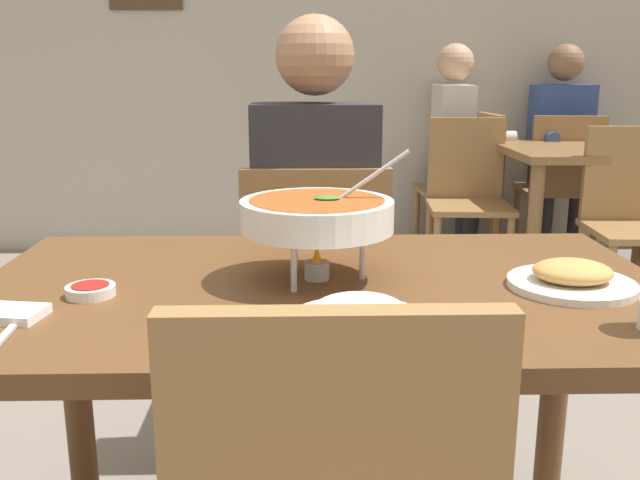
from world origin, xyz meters
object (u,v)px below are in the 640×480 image
Objects in this scene: dining_table_far at (598,173)px; chair_bg_left at (471,178)px; chair_bg_window at (633,211)px; patron_bg_left at (458,139)px; dining_table_main at (322,337)px; rice_plate at (359,317)px; diner_main at (315,213)px; curry_bowl at (317,216)px; appetizer_plate at (572,278)px; patron_bg_middle at (562,138)px; chair_diner_main at (315,293)px; chair_bg_corner at (467,190)px; sauce_dish at (91,290)px; chair_bg_middle at (561,180)px.

chair_bg_left is (-0.55, 0.54, -0.11)m from dining_table_far.
chair_bg_window is 0.69× the size of patron_bg_left.
dining_table_main is at bearing -109.05° from chair_bg_left.
rice_plate is 0.27× the size of chair_bg_left.
diner_main is 1.00× the size of patron_bg_left.
diner_main is 0.97m from rice_plate.
curry_bowl is 2.81m from dining_table_far.
patron_bg_middle is (1.09, 2.99, -0.03)m from appetizer_plate.
chair_diner_main is 1.00× the size of chair_bg_corner.
dining_table_far is 1.11× the size of chair_bg_left.
chair_diner_main reaches higher than dining_table_main.
chair_bg_window is (0.52, -1.03, 0.00)m from chair_bg_left.
rice_plate is at bearing -106.91° from chair_bg_corner.
patron_bg_middle is (1.57, 2.95, 0.10)m from dining_table_main.
rice_plate is 3.54m from patron_bg_middle.
curry_bowl is 0.37× the size of chair_bg_left.
chair_diner_main is at bearing -90.00° from diner_main.
curry_bowl is 0.50m from appetizer_plate.
rice_plate is 2.67× the size of sauce_dish.
chair_bg_middle reaches higher than appetizer_plate.
diner_main is (0.00, 0.03, 0.24)m from chair_diner_main.
dining_table_far is 0.76× the size of patron_bg_middle.
diner_main is at bearing -116.66° from chair_bg_corner.
chair_bg_left is at bearing 64.25° from sauce_dish.
patron_bg_middle is at bearing 70.00° from appetizer_plate.
dining_table_far is at bearing 56.19° from curry_bowl.
chair_bg_left is (1.00, 2.20, 0.00)m from chair_diner_main.
appetizer_plate is (0.48, -0.04, 0.13)m from dining_table_main.
appetizer_plate is 0.27× the size of chair_bg_middle.
appetizer_plate is 0.27× the size of chair_bg_corner.
dining_table_far is at bearing 60.07° from rice_plate.
dining_table_main is 5.63× the size of appetizer_plate.
chair_diner_main is 2.28m from dining_table_far.
appetizer_plate is (0.48, -0.07, -0.11)m from curry_bowl.
chair_bg_left reaches higher than appetizer_plate.
dining_table_main is 0.50m from appetizer_plate.
patron_bg_left and patron_bg_middle have the same top height.
patron_bg_middle is at bearing 54.92° from diner_main.
diner_main is at bearing -125.08° from patron_bg_middle.
diner_main reaches higher than dining_table_main.
dining_table_main is 3.21m from chair_bg_middle.
chair_bg_window reaches higher than dining_table_main.
chair_bg_left is at bearing 74.03° from chair_bg_corner.
patron_bg_middle reaches higher than chair_diner_main.
patron_bg_left reaches higher than appetizer_plate.
patron_bg_left reaches higher than chair_diner_main.
chair_bg_corner is (0.89, 2.44, -0.38)m from curry_bowl.
diner_main reaches higher than chair_bg_left.
dining_table_main is at bearing -90.00° from diner_main.
dining_table_main is 1.03× the size of diner_main.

